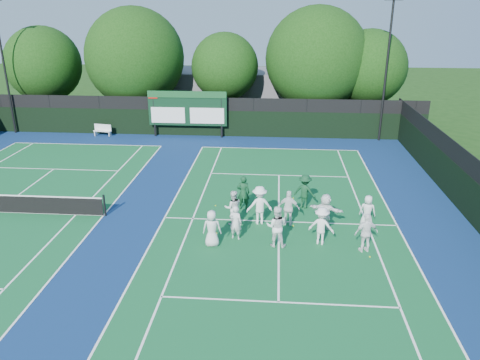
{
  "coord_description": "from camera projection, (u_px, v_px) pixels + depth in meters",
  "views": [
    {
      "loc": [
        -0.26,
        -19.06,
        9.66
      ],
      "look_at": [
        -2.0,
        3.0,
        1.3
      ],
      "focal_mm": 35.0,
      "sensor_mm": 36.0,
      "label": 1
    }
  ],
  "objects": [
    {
      "name": "coach_left",
      "position": [
        243.0,
        193.0,
        23.18
      ],
      "size": [
        0.67,
        0.46,
        1.75
      ],
      "primitive_type": "imported",
      "rotation": [
        0.0,
        0.0,
        3.21
      ],
      "color": "#103D20",
      "rests_on": "ground"
    },
    {
      "name": "tennis_ball_5",
      "position": [
        364.0,
        223.0,
        21.9
      ],
      "size": [
        0.07,
        0.07,
        0.07
      ],
      "primitive_type": "sphere",
      "color": "#BAC717",
      "rests_on": "ground"
    },
    {
      "name": "player_front_0",
      "position": [
        212.0,
        228.0,
        19.65
      ],
      "size": [
        0.82,
        0.56,
        1.62
      ],
      "primitive_type": "imported",
      "rotation": [
        0.0,
        0.0,
        3.2
      ],
      "color": "silver",
      "rests_on": "ground"
    },
    {
      "name": "light_pole_right",
      "position": [
        388.0,
        54.0,
        33.03
      ],
      "size": [
        1.2,
        0.3,
        10.12
      ],
      "color": "black",
      "rests_on": "ground"
    },
    {
      "name": "ground",
      "position": [
        279.0,
        231.0,
        21.17
      ],
      "size": [
        120.0,
        120.0,
        0.0
      ],
      "primitive_type": "plane",
      "color": "#17390F",
      "rests_on": "ground"
    },
    {
      "name": "bench",
      "position": [
        103.0,
        130.0,
        36.34
      ],
      "size": [
        1.46,
        0.62,
        0.9
      ],
      "color": "white",
      "rests_on": "ground"
    },
    {
      "name": "back_fence",
      "position": [
        202.0,
        119.0,
        36.05
      ],
      "size": [
        34.0,
        0.08,
        3.0
      ],
      "color": "black",
      "rests_on": "ground"
    },
    {
      "name": "tennis_ball_3",
      "position": [
        216.0,
        206.0,
        23.79
      ],
      "size": [
        0.07,
        0.07,
        0.07
      ],
      "primitive_type": "sphere",
      "color": "#BAC717",
      "rests_on": "ground"
    },
    {
      "name": "court_apron",
      "position": [
        154.0,
        217.0,
        22.54
      ],
      "size": [
        34.0,
        32.0,
        0.01
      ],
      "primitive_type": "cube",
      "color": "navy",
      "rests_on": "ground"
    },
    {
      "name": "tennis_ball_0",
      "position": [
        217.0,
        233.0,
        20.92
      ],
      "size": [
        0.07,
        0.07,
        0.07
      ],
      "primitive_type": "sphere",
      "color": "#BAC717",
      "rests_on": "ground"
    },
    {
      "name": "near_court",
      "position": [
        279.0,
        222.0,
        22.1
      ],
      "size": [
        11.05,
        23.85,
        0.01
      ],
      "color": "#12592C",
      "rests_on": "ground"
    },
    {
      "name": "tree_d",
      "position": [
        319.0,
        61.0,
        37.32
      ],
      "size": [
        8.19,
        8.19,
        9.66
      ],
      "color": "black",
      "rests_on": "ground"
    },
    {
      "name": "player_back_0",
      "position": [
        233.0,
        208.0,
        21.58
      ],
      "size": [
        0.94,
        0.8,
        1.68
      ],
      "primitive_type": "imported",
      "rotation": [
        0.0,
        0.0,
        3.37
      ],
      "color": "silver",
      "rests_on": "ground"
    },
    {
      "name": "clubhouse",
      "position": [
        258.0,
        93.0,
        42.99
      ],
      "size": [
        18.0,
        6.0,
        4.0
      ],
      "primitive_type": "cube",
      "color": "#5E5E63",
      "rests_on": "ground"
    },
    {
      "name": "player_back_1",
      "position": [
        260.0,
        205.0,
        21.62
      ],
      "size": [
        1.32,
        0.93,
        1.85
      ],
      "primitive_type": "imported",
      "rotation": [
        0.0,
        0.0,
        3.36
      ],
      "color": "white",
      "rests_on": "ground"
    },
    {
      "name": "tree_b",
      "position": [
        137.0,
        60.0,
        38.41
      ],
      "size": [
        8.06,
        8.06,
        9.57
      ],
      "color": "black",
      "rests_on": "ground"
    },
    {
      "name": "tennis_ball_1",
      "position": [
        293.0,
        226.0,
        21.62
      ],
      "size": [
        0.07,
        0.07,
        0.07
      ],
      "primitive_type": "sphere",
      "color": "#BAC717",
      "rests_on": "ground"
    },
    {
      "name": "player_back_3",
      "position": [
        325.0,
        211.0,
        21.18
      ],
      "size": [
        1.64,
        1.01,
        1.69
      ],
      "primitive_type": "imported",
      "rotation": [
        0.0,
        0.0,
        2.79
      ],
      "color": "white",
      "rests_on": "ground"
    },
    {
      "name": "tennis_ball_2",
      "position": [
        370.0,
        257.0,
        18.97
      ],
      "size": [
        0.07,
        0.07,
        0.07
      ],
      "primitive_type": "sphere",
      "color": "#BAC717",
      "rests_on": "ground"
    },
    {
      "name": "player_front_3",
      "position": [
        321.0,
        226.0,
        19.79
      ],
      "size": [
        1.22,
        0.9,
        1.69
      ],
      "primitive_type": "imported",
      "rotation": [
        0.0,
        0.0,
        2.86
      ],
      "color": "white",
      "rests_on": "ground"
    },
    {
      "name": "tree_c",
      "position": [
        227.0,
        68.0,
        38.08
      ],
      "size": [
        5.44,
        5.44,
        7.6
      ],
      "color": "black",
      "rests_on": "ground"
    },
    {
      "name": "player_front_1",
      "position": [
        236.0,
        222.0,
        20.24
      ],
      "size": [
        0.66,
        0.54,
        1.57
      ],
      "primitive_type": "imported",
      "rotation": [
        0.0,
        0.0,
        2.83
      ],
      "color": "silver",
      "rests_on": "ground"
    },
    {
      "name": "tree_a",
      "position": [
        46.0,
        66.0,
        39.2
      ],
      "size": [
        6.24,
        6.24,
        8.04
      ],
      "color": "black",
      "rests_on": "ground"
    },
    {
      "name": "player_front_4",
      "position": [
        366.0,
        233.0,
        19.16
      ],
      "size": [
        1.08,
        0.68,
        1.72
      ],
      "primitive_type": "imported",
      "rotation": [
        0.0,
        0.0,
        3.42
      ],
      "color": "white",
      "rests_on": "ground"
    },
    {
      "name": "light_pole_left",
      "position": [
        2.0,
        51.0,
        35.13
      ],
      "size": [
        1.2,
        0.3,
        10.12
      ],
      "color": "black",
      "rests_on": "ground"
    },
    {
      "name": "tennis_ball_4",
      "position": [
        293.0,
        198.0,
        24.7
      ],
      "size": [
        0.07,
        0.07,
        0.07
      ],
      "primitive_type": "sphere",
      "color": "#BAC717",
      "rests_on": "ground"
    },
    {
      "name": "player_back_2",
      "position": [
        289.0,
        208.0,
        21.52
      ],
      "size": [
        1.05,
        0.58,
        1.69
      ],
      "primitive_type": "imported",
      "rotation": [
        0.0,
        0.0,
        2.97
      ],
      "color": "white",
      "rests_on": "ground"
    },
    {
      "name": "tree_e",
      "position": [
        371.0,
        69.0,
        37.22
      ],
      "size": [
        5.97,
        5.97,
        7.9
      ],
      "color": "black",
      "rests_on": "ground"
    },
    {
      "name": "scoreboard",
      "position": [
        187.0,
        109.0,
        35.45
      ],
      "size": [
        6.0,
        0.21,
        3.55
      ],
      "color": "black",
      "rests_on": "ground"
    },
    {
      "name": "coach_right",
      "position": [
        305.0,
        192.0,
        23.32
      ],
      "size": [
        1.3,
        1.05,
        1.76
      ],
      "primitive_type": "imported",
      "rotation": [
        0.0,
        0.0,
        2.73
      ],
      "color": "#103D21",
      "rests_on": "ground"
    },
    {
      "name": "player_front_2",
      "position": [
        276.0,
        226.0,
        19.61
      ],
      "size": [
        0.94,
        0.76,
        1.81
      ],
      "primitive_type": "imported",
      "rotation": [
        0.0,
        0.0,
        3.05
      ],
      "color": "white",
      "rests_on": "ground"
    },
    {
      "name": "player_back_4",
      "position": [
        367.0,
        211.0,
        21.45
      ],
      "size": [
        0.83,
        0.64,
        1.51
      ],
      "primitive_type": "imported",
      "rotation": [
        0.0,
        0.0,
        2.9
      ],
      "color": "silver",
      "rests_on": "ground"
    }
  ]
}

